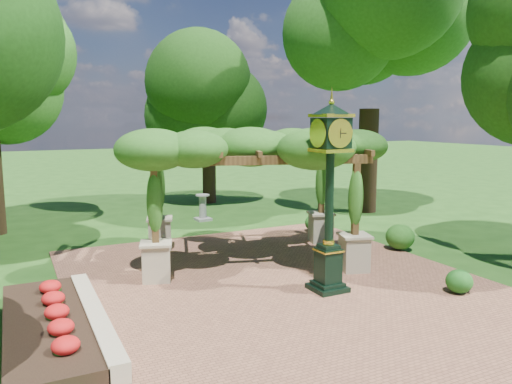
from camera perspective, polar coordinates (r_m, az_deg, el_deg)
name	(u,v)px	position (r m, az deg, el deg)	size (l,w,h in m)	color
ground	(304,300)	(11.91, 5.49, -12.15)	(120.00, 120.00, 0.00)	#1E4714
brick_plaza	(283,286)	(12.71, 3.06, -10.67)	(10.00, 12.00, 0.04)	brown
border_wall	(95,319)	(10.79, -17.92, -13.64)	(0.35, 5.00, 0.40)	#C6B793
flower_bed	(47,328)	(10.73, -22.82, -14.17)	(1.50, 5.00, 0.36)	red
pedestal_clock	(330,180)	(11.86, 8.45, 1.34)	(0.90, 0.90, 4.57)	black
pergola	(249,153)	(14.42, -0.76, 4.48)	(7.02, 5.49, 3.88)	tan
sundial	(203,209)	(20.58, -6.10, -1.96)	(0.63, 0.63, 1.08)	#9B9A93
shrub_front	(459,281)	(13.03, 22.21, -9.43)	(0.63, 0.63, 0.57)	#195217
shrub_mid	(400,237)	(16.53, 16.15, -4.94)	(0.90, 0.90, 0.81)	#245919
shrub_back	(315,223)	(18.45, 6.74, -3.52)	(0.73, 0.73, 0.66)	#246B1F
tree_north	(208,105)	(24.61, -5.49, 9.87)	(4.48, 4.48, 6.98)	#322014
tree_east_far	(372,25)	(23.01, 13.14, 18.07)	(5.45, 5.45, 11.81)	black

